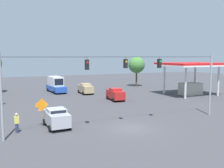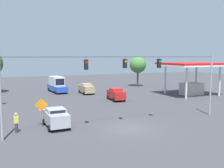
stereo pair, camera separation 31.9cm
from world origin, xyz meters
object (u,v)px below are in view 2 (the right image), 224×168
(overhead_signal_span, at_px, (125,80))
(traffic_cone_third, at_px, (40,108))
(box_truck_blue_withflow_deep, at_px, (57,85))
(work_zone_sign, at_px, (42,107))
(tree_horizon_left, at_px, (138,65))
(traffic_cone_nearest, at_px, (49,119))
(traffic_cone_fourth, at_px, (37,104))
(pedestrian, at_px, (16,122))
(sedan_tan_oncoming_deep, at_px, (86,88))
(sedan_silver_parked_shoulder, at_px, (56,117))
(gas_station, at_px, (192,72))
(sedan_red_oncoming_far, at_px, (116,94))
(traffic_cone_second, at_px, (44,114))

(overhead_signal_span, height_order, traffic_cone_third, overhead_signal_span)
(box_truck_blue_withflow_deep, xyz_separation_m, work_zone_sign, (6.22, 23.59, 0.49))
(tree_horizon_left, bearing_deg, traffic_cone_third, 35.98)
(traffic_cone_nearest, distance_m, traffic_cone_third, 6.13)
(traffic_cone_fourth, height_order, pedestrian, pedestrian)
(traffic_cone_fourth, bearing_deg, traffic_cone_third, 90.63)
(overhead_signal_span, relative_size, sedan_tan_oncoming_deep, 5.57)
(pedestrian, bearing_deg, sedan_tan_oncoming_deep, -123.14)
(traffic_cone_fourth, relative_size, tree_horizon_left, 0.08)
(traffic_cone_nearest, xyz_separation_m, traffic_cone_fourth, (0.17, -9.02, 0.00))
(sedan_silver_parked_shoulder, height_order, traffic_cone_fourth, sedan_silver_parked_shoulder)
(gas_station, bearing_deg, work_zone_sign, 20.00)
(overhead_signal_span, distance_m, work_zone_sign, 8.71)
(traffic_cone_third, height_order, gas_station, gas_station)
(traffic_cone_nearest, xyz_separation_m, traffic_cone_third, (0.13, -6.13, 0.00))
(sedan_red_oncoming_far, height_order, traffic_cone_third, sedan_red_oncoming_far)
(box_truck_blue_withflow_deep, relative_size, traffic_cone_second, 12.00)
(traffic_cone_nearest, height_order, work_zone_sign, work_zone_sign)
(sedan_red_oncoming_far, bearing_deg, traffic_cone_second, 27.06)
(traffic_cone_second, relative_size, pedestrian, 0.31)
(traffic_cone_second, bearing_deg, tree_horizon_left, -139.30)
(box_truck_blue_withflow_deep, bearing_deg, pedestrian, 70.69)
(sedan_silver_parked_shoulder, xyz_separation_m, tree_horizon_left, (-24.16, -26.36, 4.01))
(traffic_cone_second, relative_size, traffic_cone_third, 1.00)
(sedan_red_oncoming_far, xyz_separation_m, work_zone_sign, (12.99, 10.60, 0.98))
(traffic_cone_second, bearing_deg, work_zone_sign, 79.76)
(tree_horizon_left, bearing_deg, sedan_silver_parked_shoulder, 47.49)
(overhead_signal_span, relative_size, box_truck_blue_withflow_deep, 3.32)
(traffic_cone_nearest, distance_m, pedestrian, 4.43)
(sedan_red_oncoming_far, relative_size, tree_horizon_left, 0.60)
(overhead_signal_span, relative_size, traffic_cone_second, 39.81)
(gas_station, height_order, work_zone_sign, gas_station)
(sedan_silver_parked_shoulder, relative_size, traffic_cone_third, 7.01)
(overhead_signal_span, height_order, gas_station, overhead_signal_span)
(sedan_tan_oncoming_deep, distance_m, work_zone_sign, 22.08)
(sedan_silver_parked_shoulder, xyz_separation_m, traffic_cone_second, (0.45, -5.18, -0.70))
(sedan_tan_oncoming_deep, relative_size, work_zone_sign, 1.44)
(sedan_red_oncoming_far, bearing_deg, tree_horizon_left, -129.72)
(box_truck_blue_withflow_deep, bearing_deg, sedan_tan_oncoming_deep, 136.62)
(sedan_tan_oncoming_deep, height_order, traffic_cone_third, sedan_tan_oncoming_deep)
(gas_station, bearing_deg, traffic_cone_second, 12.04)
(sedan_tan_oncoming_deep, relative_size, gas_station, 0.39)
(traffic_cone_second, height_order, pedestrian, pedestrian)
(box_truck_blue_withflow_deep, height_order, tree_horizon_left, tree_horizon_left)
(pedestrian, bearing_deg, sedan_red_oncoming_far, -142.75)
(pedestrian, height_order, tree_horizon_left, tree_horizon_left)
(traffic_cone_second, bearing_deg, sedan_silver_parked_shoulder, 95.01)
(sedan_red_oncoming_far, height_order, traffic_cone_nearest, sedan_red_oncoming_far)
(traffic_cone_nearest, bearing_deg, tree_horizon_left, -135.55)
(overhead_signal_span, distance_m, gas_station, 24.08)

